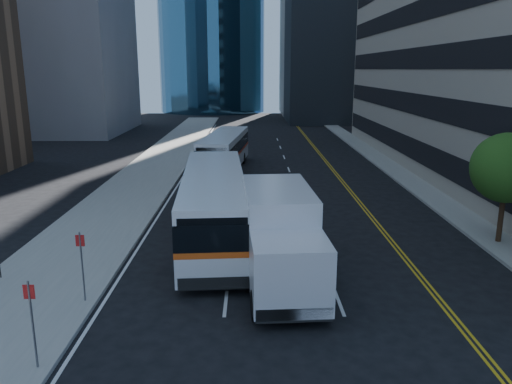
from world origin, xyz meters
TOP-DOWN VIEW (x-y plane):
  - ground at (0.00, 0.00)m, footprint 160.00×160.00m
  - sidewalk_west at (-10.50, 25.00)m, footprint 5.00×90.00m
  - sidewalk_east at (9.00, 25.00)m, footprint 2.00×90.00m
  - street_tree at (9.00, 8.00)m, footprint 3.20×3.20m
  - bus_front at (-4.35, 8.72)m, footprint 3.61×12.90m
  - bus_rear at (-4.73, 25.92)m, footprint 3.74×11.60m
  - box_truck at (-1.49, 3.79)m, footprint 2.96×7.50m

SIDE VIEW (x-z plane):
  - ground at x=0.00m, z-range 0.00..0.00m
  - sidewalk_west at x=-10.50m, z-range 0.00..0.15m
  - sidewalk_east at x=9.00m, z-range 0.00..0.15m
  - bus_rear at x=-4.73m, z-range 0.14..3.07m
  - bus_front at x=-4.35m, z-range 0.15..3.44m
  - box_truck at x=-1.49m, z-range 0.10..3.62m
  - street_tree at x=9.00m, z-range 1.09..6.19m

